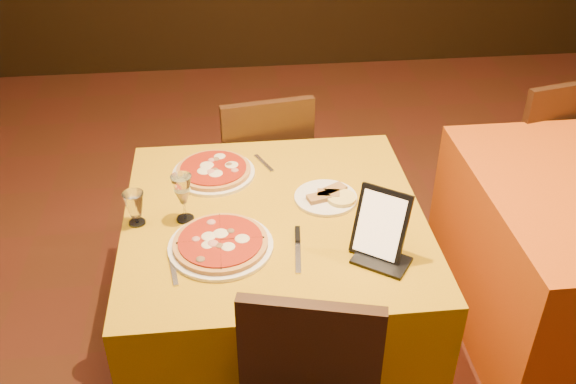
{
  "coord_description": "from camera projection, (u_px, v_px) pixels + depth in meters",
  "views": [
    {
      "loc": [
        -0.43,
        -1.56,
        2.14
      ],
      "look_at": [
        -0.22,
        0.32,
        0.86
      ],
      "focal_mm": 40.0,
      "sensor_mm": 36.0,
      "label": 1
    }
  ],
  "objects": [
    {
      "name": "chair_main_far",
      "position": [
        260.0,
        169.0,
        3.19
      ],
      "size": [
        0.45,
        0.45,
        0.91
      ],
      "primitive_type": null,
      "rotation": [
        0.0,
        0.0,
        3.29
      ],
      "color": "black",
      "rests_on": "floor"
    },
    {
      "name": "knife",
      "position": [
        298.0,
        251.0,
        2.18
      ],
      "size": [
        0.04,
        0.23,
        0.01
      ],
      "primitive_type": "cube",
      "rotation": [
        0.0,
        0.0,
        1.46
      ],
      "color": "#A8A9AF",
      "rests_on": "main_table"
    },
    {
      "name": "fork_far",
      "position": [
        264.0,
        163.0,
        2.66
      ],
      "size": [
        0.08,
        0.14,
        0.01
      ],
      "primitive_type": "cube",
      "rotation": [
        0.0,
        0.0,
        1.98
      ],
      "color": "#A5A5AC",
      "rests_on": "main_table"
    },
    {
      "name": "pizza_far",
      "position": [
        214.0,
        171.0,
        2.58
      ],
      "size": [
        0.33,
        0.33,
        0.03
      ],
      "rotation": [
        0.0,
        0.0,
        -0.34
      ],
      "color": "white",
      "rests_on": "main_table"
    },
    {
      "name": "fork_near",
      "position": [
        173.0,
        271.0,
        2.1
      ],
      "size": [
        0.04,
        0.15,
        0.01
      ],
      "primitive_type": "cube",
      "rotation": [
        0.0,
        0.0,
        1.73
      ],
      "color": "silver",
      "rests_on": "main_table"
    },
    {
      "name": "pizza_near",
      "position": [
        221.0,
        244.0,
        2.19
      ],
      "size": [
        0.36,
        0.36,
        0.03
      ],
      "rotation": [
        0.0,
        0.0,
        -0.33
      ],
      "color": "white",
      "rests_on": "main_table"
    },
    {
      "name": "tablet",
      "position": [
        381.0,
        224.0,
        2.11
      ],
      "size": [
        0.2,
        0.18,
        0.23
      ],
      "primitive_type": "cube",
      "rotation": [
        -0.35,
        0.0,
        -0.62
      ],
      "color": "black",
      "rests_on": "main_table"
    },
    {
      "name": "main_table",
      "position": [
        275.0,
        290.0,
        2.57
      ],
      "size": [
        1.1,
        1.1,
        0.75
      ],
      "primitive_type": "cube",
      "color": "#BF8D0C",
      "rests_on": "floor"
    },
    {
      "name": "water_glass",
      "position": [
        135.0,
        209.0,
        2.28
      ],
      "size": [
        0.08,
        0.08,
        0.13
      ],
      "primitive_type": null,
      "rotation": [
        0.0,
        0.0,
        -0.27
      ],
      "color": "white",
      "rests_on": "main_table"
    },
    {
      "name": "chair_side_far",
      "position": [
        525.0,
        150.0,
        3.34
      ],
      "size": [
        0.43,
        0.43,
        0.91
      ],
      "primitive_type": null,
      "rotation": [
        0.0,
        0.0,
        3.36
      ],
      "color": "black",
      "rests_on": "floor"
    },
    {
      "name": "wine_glass",
      "position": [
        183.0,
        198.0,
        2.28
      ],
      "size": [
        0.09,
        0.09,
        0.19
      ],
      "primitive_type": null,
      "rotation": [
        0.0,
        0.0,
        0.23
      ],
      "color": "#C6C972",
      "rests_on": "main_table"
    },
    {
      "name": "cutlet_dish",
      "position": [
        326.0,
        197.0,
        2.44
      ],
      "size": [
        0.24,
        0.24,
        0.03
      ],
      "rotation": [
        0.0,
        0.0,
        -0.39
      ],
      "color": "white",
      "rests_on": "main_table"
    }
  ]
}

